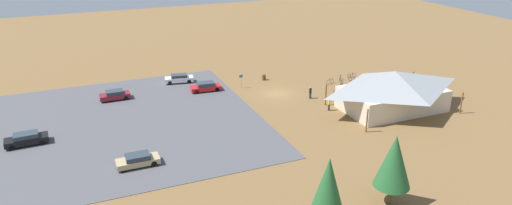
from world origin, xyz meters
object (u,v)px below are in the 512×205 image
bicycle_purple_edge_north (342,88)px  car_tan_back_corner (138,160)px  bicycle_blue_mid_cluster (353,79)px  bicycle_teal_yard_left (351,75)px  pine_west (394,161)px  bicycle_blue_by_bin (342,84)px  trash_bin (264,77)px  car_red_end_stall (206,87)px  visitor_at_bikes (386,79)px  car_white_aisle_side (179,79)px  bike_pavilion (393,89)px  bicycle_silver_edge_south (367,83)px  bicycle_black_near_porch (338,92)px  bicycle_yellow_front_row (330,82)px  car_black_by_curb (26,139)px  lot_sign (241,79)px  bicycle_white_near_sign (340,78)px  bicycle_red_yard_front (353,84)px  car_maroon_inner_stall (115,95)px  visitor_near_lot (329,104)px  visitor_by_pavilion (310,92)px  pine_far_west (328,189)px

bicycle_purple_edge_north → car_tan_back_corner: bearing=19.5°
bicycle_blue_mid_cluster → bicycle_teal_yard_left: size_ratio=1.03×
pine_west → bicycle_blue_by_bin: 32.79m
trash_bin → bicycle_blue_mid_cluster: 14.36m
bicycle_teal_yard_left → car_red_end_stall: 24.38m
visitor_at_bikes → pine_west: bearing=53.1°
bicycle_teal_yard_left → car_white_aisle_side: car_white_aisle_side is taller
bike_pavilion → bicycle_silver_edge_south: 10.09m
bicycle_blue_by_bin → car_tan_back_corner: (33.89, 13.39, 0.35)m
car_tan_back_corner → bicycle_black_near_porch: bearing=-161.9°
trash_bin → pine_west: pine_west is taller
bicycle_yellow_front_row → car_tan_back_corner: car_tan_back_corner is taller
pine_west → bicycle_yellow_front_row: 33.59m
trash_bin → car_black_by_curb: size_ratio=0.19×
car_red_end_stall → visitor_at_bikes: size_ratio=2.69×
lot_sign → bicycle_silver_edge_south: 19.91m
car_white_aisle_side → bicycle_white_near_sign: bearing=160.3°
car_black_by_curb → visitor_at_bikes: 51.79m
car_red_end_stall → visitor_at_bikes: bearing=163.7°
bicycle_white_near_sign → bicycle_blue_mid_cluster: bearing=131.6°
trash_bin → lot_sign: 5.30m
bicycle_silver_edge_south → bicycle_red_yard_front: size_ratio=0.72×
bicycle_silver_edge_south → car_red_end_stall: bearing=-17.3°
pine_west → bicycle_yellow_front_row: (-12.54, -30.90, -4.02)m
pine_west → bicycle_silver_edge_south: pine_west is taller
trash_bin → car_maroon_inner_stall: 23.53m
lot_sign → bicycle_red_yard_front: (-16.40, 6.16, -1.03)m
bike_pavilion → visitor_at_bikes: 10.82m
bicycle_silver_edge_south → car_black_by_curb: bearing=2.1°
lot_sign → visitor_near_lot: lot_sign is taller
bicycle_white_near_sign → pine_west: bearing=64.7°
visitor_by_pavilion → bicycle_purple_edge_north: bearing=-169.0°
bike_pavilion → bicycle_white_near_sign: (-0.32, -13.43, -2.63)m
bicycle_black_near_porch → visitor_by_pavilion: bearing=-2.8°
bicycle_white_near_sign → car_white_aisle_side: (24.56, -8.78, 0.36)m
bike_pavilion → visitor_by_pavilion: bearing=-43.9°
pine_west → bicycle_black_near_porch: pine_west is taller
pine_far_west → visitor_by_pavilion: (-14.47, -28.46, -3.68)m
bicycle_blue_by_bin → car_black_by_curb: car_black_by_curb is taller
bicycle_black_near_porch → bicycle_white_near_sign: (-3.95, -5.68, 0.03)m
bicycle_blue_mid_cluster → bicycle_teal_yard_left: (-1.00, -1.87, -0.01)m
bicycle_purple_edge_north → visitor_at_bikes: bearing=177.9°
car_red_end_stall → bicycle_teal_yard_left: bearing=172.6°
visitor_at_bikes → bicycle_white_near_sign: bearing=-39.6°
bicycle_blue_mid_cluster → visitor_near_lot: size_ratio=0.98×
trash_bin → car_red_end_stall: bearing=7.6°
visitor_near_lot → bike_pavilion: bearing=160.2°
pine_far_west → bicycle_silver_edge_south: 39.47m
lot_sign → car_tan_back_corner: lot_sign is taller
bicycle_teal_yard_left → car_maroon_inner_stall: 37.69m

